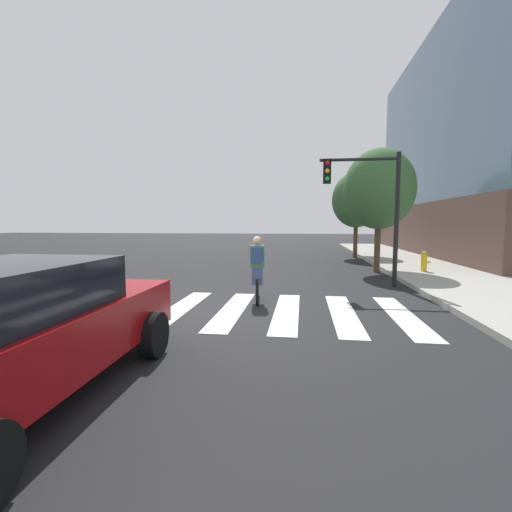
# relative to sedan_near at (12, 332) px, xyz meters

# --- Properties ---
(ground_plane) EXTENTS (120.00, 120.00, 0.00)m
(ground_plane) POSITION_rel_sedan_near_xyz_m (1.00, 4.46, -0.82)
(ground_plane) COLOR black
(crosswalk_stripes) EXTENTS (9.36, 3.63, 0.01)m
(crosswalk_stripes) POSITION_rel_sedan_near_xyz_m (0.93, 4.46, -0.81)
(crosswalk_stripes) COLOR silver
(crosswalk_stripes) RESTS_ON ground
(sedan_near) EXTENTS (2.20, 4.62, 1.59)m
(sedan_near) POSITION_rel_sedan_near_xyz_m (0.00, 0.00, 0.00)
(sedan_near) COLOR maroon
(sedan_near) RESTS_ON ground
(cyclist) EXTENTS (0.39, 1.71, 1.69)m
(cyclist) POSITION_rel_sedan_near_xyz_m (2.02, 5.39, 0.02)
(cyclist) COLOR black
(cyclist) RESTS_ON ground
(traffic_light_near) EXTENTS (2.47, 0.28, 4.20)m
(traffic_light_near) POSITION_rel_sedan_near_xyz_m (5.23, 8.05, 2.04)
(traffic_light_near) COLOR black
(traffic_light_near) RESTS_ON ground
(fire_hydrant) EXTENTS (0.33, 0.22, 0.78)m
(fire_hydrant) POSITION_rel_sedan_near_xyz_m (7.86, 10.87, -0.29)
(fire_hydrant) COLOR gold
(fire_hydrant) RESTS_ON sidewalk
(street_tree_near) EXTENTS (2.83, 2.83, 5.02)m
(street_tree_near) POSITION_rel_sedan_near_xyz_m (6.21, 11.46, 2.57)
(street_tree_near) COLOR #4C3823
(street_tree_near) RESTS_ON ground
(street_tree_mid) EXTENTS (2.81, 2.81, 5.00)m
(street_tree_mid) POSITION_rel_sedan_near_xyz_m (6.23, 17.69, 2.56)
(street_tree_mid) COLOR #4C3823
(street_tree_mid) RESTS_ON ground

